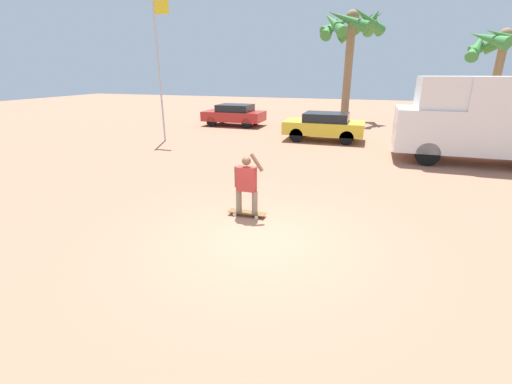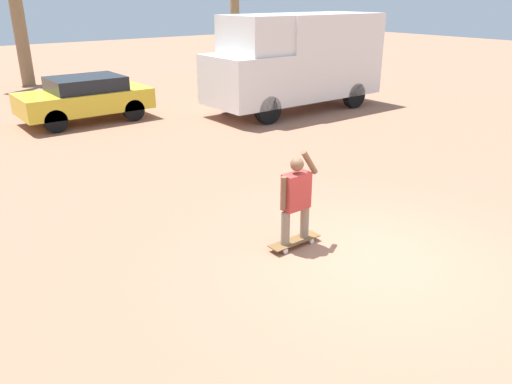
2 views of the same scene
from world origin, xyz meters
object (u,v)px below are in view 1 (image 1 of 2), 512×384
Objects in this scene: person_skateboarder at (246,182)px; parked_car_yellow at (324,125)px; camper_van at (492,118)px; parked_car_red at (234,114)px; skateboard at (247,213)px; palm_tree_near_van at (503,47)px; flagpole at (159,63)px; palm_tree_center_background at (351,29)px.

parked_car_yellow is at bearing 87.52° from person_skateboarder.
camper_van is 14.04m from parked_car_red.
parked_car_yellow is at bearing 87.53° from skateboard.
person_skateboarder is 10.38m from parked_car_yellow.
person_skateboarder reaches higher than skateboard.
palm_tree_near_van is (1.41, 5.60, 2.71)m from camper_van.
palm_tree_near_van is at bearing 19.90° from parked_car_yellow.
palm_tree_center_background is at bearing 54.04° from flagpole.
parked_car_red is 0.52× the size of palm_tree_center_background.
flagpole is at bearing -103.01° from parked_car_red.
person_skateboarder is 19.35m from palm_tree_center_background.
skateboard is at bearing -132.08° from camper_van.
palm_tree_center_background is at bearing 118.81° from camper_van.
palm_tree_center_background is 1.12× the size of flagpole.
flagpole is (-7.91, -10.91, -2.28)m from palm_tree_center_background.
palm_tree_center_background is at bearing 87.59° from skateboard.
person_skateboarder reaches higher than parked_car_yellow.
flagpole is (-7.13, 7.74, 3.62)m from skateboard.
palm_tree_center_background is (-6.08, 11.05, 4.26)m from camper_van.
parked_car_red is at bearing 151.93° from parked_car_yellow.
skateboard is at bearing -47.37° from flagpole.
flagpole is (-1.37, -5.93, 2.98)m from parked_car_red.
person_skateboarder is 0.23× the size of camper_van.
parked_car_red is 9.76m from palm_tree_center_background.
flagpole is (-15.40, -5.45, -0.74)m from palm_tree_near_van.
flagpole reaches higher than parked_car_yellow.
flagpole reaches higher than camper_van.
flagpole is at bearing -125.96° from palm_tree_center_background.
parked_car_yellow is at bearing 156.67° from camper_van.
person_skateboarder is 0.38× the size of parked_car_red.
parked_car_red reaches higher than skateboard.
palm_tree_near_van is at bearing 57.92° from person_skateboarder.
camper_van reaches higher than person_skateboarder.
camper_van is 1.61× the size of parked_car_yellow.
camper_van is (6.86, 7.60, 0.85)m from person_skateboarder.
person_skateboarder is 0.22× the size of flagpole.
camper_van reaches higher than skateboard.
parked_car_yellow is 1.02× the size of parked_car_red.
parked_car_red is (-5.76, 13.67, 0.64)m from skateboard.
parked_car_yellow is 7.03m from parked_car_red.
camper_van is (6.86, 7.60, 1.64)m from skateboard.
camper_van is 14.13m from flagpole.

